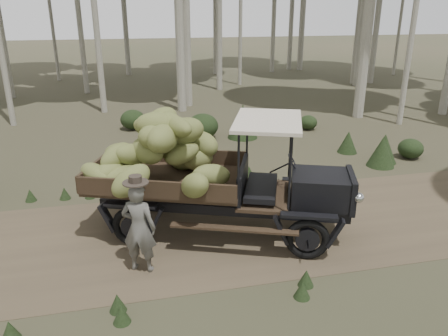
{
  "coord_description": "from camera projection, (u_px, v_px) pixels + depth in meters",
  "views": [
    {
      "loc": [
        -2.07,
        -7.89,
        4.39
      ],
      "look_at": [
        -0.25,
        -0.0,
        1.39
      ],
      "focal_mm": 35.0,
      "sensor_mm": 36.0,
      "label": 1
    }
  ],
  "objects": [
    {
      "name": "dirt_track",
      "position": [
        235.0,
        229.0,
        9.17
      ],
      "size": [
        70.0,
        4.0,
        0.01
      ],
      "primitive_type": "cube",
      "color": "brown",
      "rests_on": "ground"
    },
    {
      "name": "ground",
      "position": [
        235.0,
        229.0,
        9.17
      ],
      "size": [
        120.0,
        120.0,
        0.0
      ],
      "primitive_type": "plane",
      "color": "#473D2B",
      "rests_on": "ground"
    },
    {
      "name": "farmer",
      "position": [
        139.0,
        227.0,
        7.47
      ],
      "size": [
        0.71,
        0.6,
        1.79
      ],
      "rotation": [
        0.0,
        0.0,
        2.73
      ],
      "color": "#595751",
      "rests_on": "ground"
    },
    {
      "name": "banana_truck",
      "position": [
        186.0,
        159.0,
        8.62
      ],
      "size": [
        5.52,
        3.5,
        2.65
      ],
      "rotation": [
        0.0,
        0.0,
        -0.37
      ],
      "color": "black",
      "rests_on": "ground"
    },
    {
      "name": "undergrowth",
      "position": [
        256.0,
        230.0,
        8.17
      ],
      "size": [
        22.86,
        20.95,
        1.19
      ],
      "color": "#233319",
      "rests_on": "ground"
    }
  ]
}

